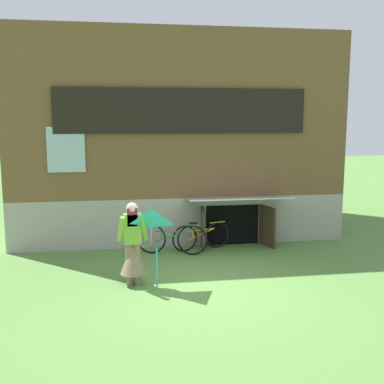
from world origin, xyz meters
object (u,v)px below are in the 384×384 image
(person, at_px, (133,250))
(bicycle_green, at_px, (171,239))
(kite, at_px, (152,227))
(bicycle_yellow, at_px, (201,236))

(person, xyz_separation_m, bicycle_green, (0.99, 1.97, -0.32))
(kite, height_order, bicycle_yellow, kite)
(bicycle_green, bearing_deg, bicycle_yellow, 36.79)
(kite, height_order, bicycle_green, kite)
(person, distance_m, bicycle_yellow, 2.89)
(person, relative_size, bicycle_yellow, 1.09)
(bicycle_yellow, xyz_separation_m, bicycle_green, (-0.79, -0.29, 0.04))
(bicycle_yellow, relative_size, bicycle_green, 0.90)
(bicycle_green, bearing_deg, kite, -88.03)
(person, bearing_deg, kite, -43.62)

